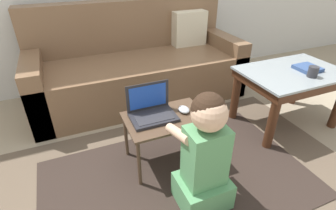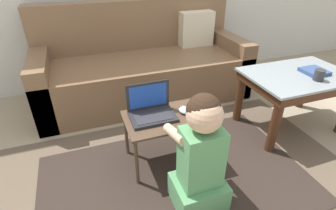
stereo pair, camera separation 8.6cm
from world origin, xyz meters
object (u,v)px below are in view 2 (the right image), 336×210
laptop (152,112)px  book_on_table (314,71)px  laptop_desk (165,123)px  coffee_table (297,83)px  computer_mouse (184,110)px  person_seated (201,157)px  cup_on_table (319,75)px  couch (144,67)px

laptop → book_on_table: laptop is taller
laptop_desk → book_on_table: size_ratio=3.06×
coffee_table → computer_mouse: size_ratio=8.40×
coffee_table → laptop_desk: coffee_table is taller
laptop → person_seated: 0.49m
cup_on_table → person_seated: bearing=-163.4°
coffee_table → person_seated: size_ratio=1.11×
couch → laptop: bearing=-101.9°
coffee_table → person_seated: 1.19m
person_seated → cup_on_table: person_seated is taller
coffee_table → computer_mouse: 1.01m
computer_mouse → cup_on_table: (1.04, -0.10, 0.15)m
couch → cup_on_table: 1.58m
coffee_table → laptop_desk: 1.15m
computer_mouse → person_seated: size_ratio=0.13×
book_on_table → computer_mouse: bearing=-179.5°
couch → cup_on_table: size_ratio=24.66×
laptop_desk → computer_mouse: bearing=6.8°
coffee_table → book_on_table: 0.16m
laptop_desk → book_on_table: 1.28m
computer_mouse → book_on_table: bearing=0.5°
computer_mouse → coffee_table: bearing=2.1°
coffee_table → laptop_desk: size_ratio=1.53×
computer_mouse → book_on_table: 1.13m
couch → computer_mouse: couch is taller
person_seated → coffee_table: bearing=23.7°
cup_on_table → book_on_table: size_ratio=0.47×
cup_on_table → book_on_table: (0.08, 0.11, -0.03)m
coffee_table → book_on_table: (0.12, -0.03, 0.10)m
laptop → computer_mouse: 0.23m
person_seated → book_on_table: person_seated is taller
computer_mouse → cup_on_table: 1.06m
laptop_desk → couch: bearing=82.8°
coffee_table → cup_on_table: 0.19m
computer_mouse → cup_on_table: cup_on_table is taller
couch → computer_mouse: 1.05m
computer_mouse → person_seated: (-0.09, -0.44, -0.03)m
couch → cup_on_table: bearing=-47.6°
book_on_table → laptop: bearing=179.4°
couch → coffee_table: (1.01, -1.01, 0.10)m
couch → laptop: (-0.22, -1.02, 0.10)m
laptop → person_seated: person_seated is taller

